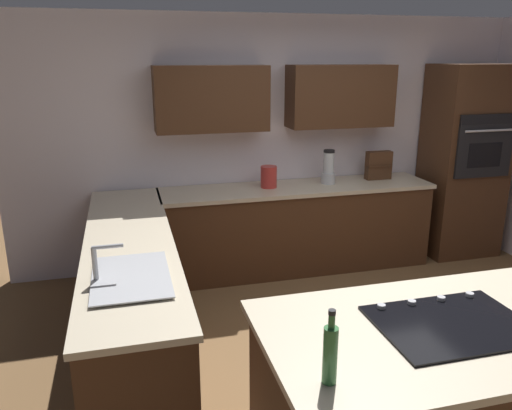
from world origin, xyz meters
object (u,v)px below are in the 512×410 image
blender (328,169)px  kettle (269,177)px  wall_oven (464,162)px  spice_rack (379,165)px  cooktop (452,323)px  oil_bottle (330,353)px  sink_unit (130,276)px

blender → kettle: (0.65, 0.00, -0.04)m
wall_oven → spice_rack: 1.00m
cooktop → oil_bottle: oil_bottle is taller
sink_unit → cooktop: sink_unit is taller
sink_unit → kettle: sink_unit is taller
blender → wall_oven: bearing=178.5°
sink_unit → kettle: 2.40m
wall_oven → spice_rack: size_ratio=6.93×
wall_oven → sink_unit: (3.68, 1.88, -0.14)m
wall_oven → kettle: bearing=-1.0°
cooktop → kettle: (0.12, -2.89, 0.10)m
cooktop → spice_rack: spice_rack is taller
sink_unit → oil_bottle: bearing=121.8°
wall_oven → oil_bottle: bearing=47.1°
spice_rack → kettle: (1.25, 0.04, -0.04)m
blender → oil_bottle: (1.30, 3.17, -0.02)m
blender → kettle: 0.65m
blender → spice_rack: 0.60m
blender → oil_bottle: blender is taller
wall_oven → kettle: 2.25m
sink_unit → oil_bottle: size_ratio=2.11×
wall_oven → sink_unit: 4.13m
spice_rack → oil_bottle: 3.73m
kettle → sink_unit: bearing=53.4°
cooktop → kettle: kettle is taller
oil_bottle → cooktop: bearing=-160.2°
blender → spice_rack: size_ratio=1.17×
oil_bottle → wall_oven: bearing=-132.9°
wall_oven → kettle: wall_oven is taller
cooktop → spice_rack: size_ratio=2.50×
oil_bottle → spice_rack: bearing=-120.7°
blender → sink_unit: bearing=42.7°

